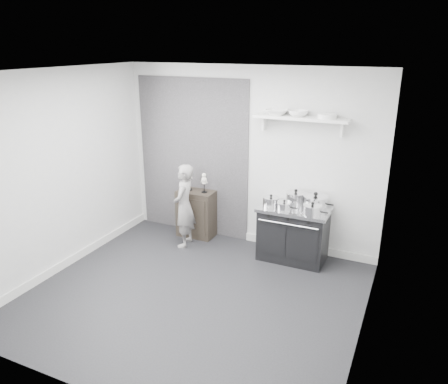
% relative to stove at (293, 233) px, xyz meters
% --- Properties ---
extents(ground, '(4.00, 4.00, 0.00)m').
position_rel_stove_xyz_m(ground, '(-0.84, -1.48, -0.40)').
color(ground, black).
rests_on(ground, ground).
extents(room_shell, '(4.02, 3.62, 2.71)m').
position_rel_stove_xyz_m(room_shell, '(-0.92, -1.33, 1.24)').
color(room_shell, beige).
rests_on(room_shell, ground).
extents(wall_shelf, '(1.30, 0.26, 0.24)m').
position_rel_stove_xyz_m(wall_shelf, '(-0.04, 0.20, 1.61)').
color(wall_shelf, white).
rests_on(wall_shelf, room_shell).
extents(stove, '(0.99, 0.62, 0.79)m').
position_rel_stove_xyz_m(stove, '(0.00, 0.00, 0.00)').
color(stove, black).
rests_on(stove, ground).
extents(side_cabinet, '(0.59, 0.34, 0.76)m').
position_rel_stove_xyz_m(side_cabinet, '(-1.65, 0.13, -0.02)').
color(side_cabinet, black).
rests_on(side_cabinet, ground).
extents(child, '(0.39, 0.52, 1.29)m').
position_rel_stove_xyz_m(child, '(-1.64, -0.26, 0.25)').
color(child, gray).
rests_on(child, ground).
extents(pot_front_left, '(0.32, 0.23, 0.17)m').
position_rel_stove_xyz_m(pot_front_left, '(-0.33, -0.08, 0.46)').
color(pot_front_left, silver).
rests_on(pot_front_left, stove).
extents(pot_back_left, '(0.37, 0.28, 0.23)m').
position_rel_stove_xyz_m(pot_back_left, '(-0.03, 0.14, 0.48)').
color(pot_back_left, silver).
rests_on(pot_back_left, stove).
extents(pot_back_right, '(0.43, 0.34, 0.24)m').
position_rel_stove_xyz_m(pot_back_right, '(0.26, 0.11, 0.48)').
color(pot_back_right, silver).
rests_on(pot_back_right, stove).
extents(pot_front_right, '(0.34, 0.25, 0.19)m').
position_rel_stove_xyz_m(pot_front_right, '(0.29, -0.18, 0.47)').
color(pot_front_right, silver).
rests_on(pot_front_right, stove).
extents(pot_front_center, '(0.29, 0.21, 0.15)m').
position_rel_stove_xyz_m(pot_front_center, '(-0.11, -0.15, 0.45)').
color(pot_front_center, silver).
rests_on(pot_front_center, stove).
extents(skeleton_full, '(0.13, 0.08, 0.46)m').
position_rel_stove_xyz_m(skeleton_full, '(-1.78, 0.13, 0.59)').
color(skeleton_full, silver).
rests_on(skeleton_full, side_cabinet).
extents(skeleton_torso, '(0.10, 0.07, 0.36)m').
position_rel_stove_xyz_m(skeleton_torso, '(-1.50, 0.13, 0.54)').
color(skeleton_torso, silver).
rests_on(skeleton_torso, side_cabinet).
extents(bowl_large, '(0.31, 0.31, 0.08)m').
position_rel_stove_xyz_m(bowl_large, '(-0.38, 0.19, 1.68)').
color(bowl_large, white).
rests_on(bowl_large, wall_shelf).
extents(bowl_small, '(0.26, 0.26, 0.08)m').
position_rel_stove_xyz_m(bowl_small, '(-0.08, 0.19, 1.68)').
color(bowl_small, white).
rests_on(bowl_small, wall_shelf).
extents(plate_stack, '(0.25, 0.25, 0.06)m').
position_rel_stove_xyz_m(plate_stack, '(0.32, 0.19, 1.67)').
color(plate_stack, white).
rests_on(plate_stack, wall_shelf).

